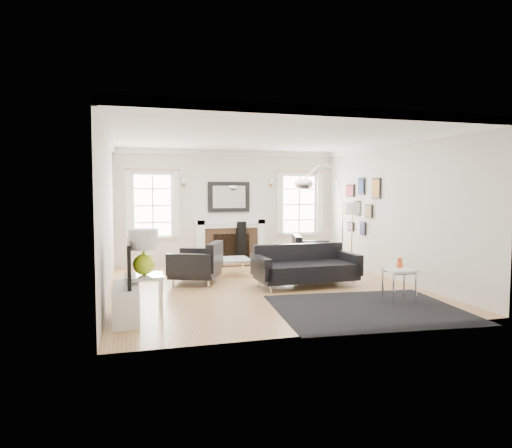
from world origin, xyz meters
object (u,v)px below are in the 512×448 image
object	(u,v)px
armchair_left	(199,264)
arc_floor_lamp	(325,214)
gourd_lamp	(144,249)
sofa	(305,267)
coffee_table	(230,260)
armchair_right	(311,254)
fireplace	(230,242)

from	to	relation	value
armchair_left	arc_floor_lamp	xyz separation A→B (m)	(2.60, -0.07, 0.94)
gourd_lamp	sofa	bearing A→B (deg)	24.78
sofa	gourd_lamp	world-z (taller)	gourd_lamp
arc_floor_lamp	gourd_lamp	bearing A→B (deg)	-151.13
armchair_left	arc_floor_lamp	size ratio (longest dim) A/B	0.51
coffee_table	gourd_lamp	size ratio (longest dim) A/B	1.25
armchair_left	armchair_right	world-z (taller)	armchair_left
sofa	armchair_left	size ratio (longest dim) A/B	1.57
sofa	coffee_table	xyz separation A→B (m)	(-1.14, 1.39, -0.01)
armchair_right	gourd_lamp	distance (m)	4.83
armchair_left	gourd_lamp	bearing A→B (deg)	-117.35
gourd_lamp	armchair_left	bearing A→B (deg)	62.65
gourd_lamp	arc_floor_lamp	bearing A→B (deg)	28.87
sofa	arc_floor_lamp	world-z (taller)	arc_floor_lamp
armchair_right	arc_floor_lamp	size ratio (longest dim) A/B	0.47
fireplace	sofa	xyz separation A→B (m)	(0.80, -2.93, -0.20)
armchair_left	coffee_table	world-z (taller)	armchair_left
coffee_table	gourd_lamp	bearing A→B (deg)	-123.80
fireplace	gourd_lamp	size ratio (longest dim) A/B	2.61
fireplace	coffee_table	world-z (taller)	fireplace
fireplace	armchair_right	world-z (taller)	fireplace
armchair_left	coffee_table	xyz separation A→B (m)	(0.77, 0.67, -0.04)
sofa	armchair_right	xyz separation A→B (m)	(0.77, 1.57, 0.02)
armchair_right	coffee_table	xyz separation A→B (m)	(-1.91, -0.18, -0.04)
sofa	arc_floor_lamp	bearing A→B (deg)	43.16
armchair_left	armchair_right	distance (m)	2.81
sofa	gourd_lamp	size ratio (longest dim) A/B	3.01
armchair_right	arc_floor_lamp	world-z (taller)	arc_floor_lamp
sofa	coffee_table	world-z (taller)	sofa
sofa	armchair_right	bearing A→B (deg)	63.83
armchair_left	coffee_table	distance (m)	1.02
coffee_table	arc_floor_lamp	bearing A→B (deg)	-21.89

